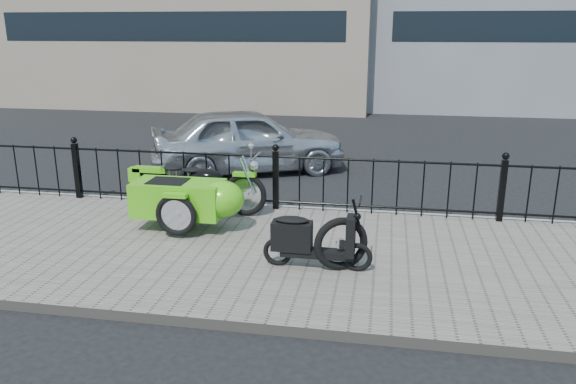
% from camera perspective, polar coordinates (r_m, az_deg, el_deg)
% --- Properties ---
extents(ground, '(120.00, 120.00, 0.00)m').
position_cam_1_polar(ground, '(8.08, -3.04, -5.29)').
color(ground, black).
rests_on(ground, ground).
extents(sidewalk, '(30.00, 3.80, 0.12)m').
position_cam_1_polar(sidewalk, '(7.61, -3.90, -6.24)').
color(sidewalk, '#696159').
rests_on(sidewalk, ground).
extents(curb, '(30.00, 0.10, 0.12)m').
position_cam_1_polar(curb, '(9.38, -1.06, -1.75)').
color(curb, gray).
rests_on(curb, ground).
extents(iron_fence, '(14.11, 0.11, 1.08)m').
position_cam_1_polar(iron_fence, '(9.10, -1.25, 1.13)').
color(iron_fence, black).
rests_on(iron_fence, sidewalk).
extents(motorcycle_sidecar, '(2.28, 1.47, 0.98)m').
position_cam_1_polar(motorcycle_sidecar, '(8.38, -9.56, -0.39)').
color(motorcycle_sidecar, black).
rests_on(motorcycle_sidecar, sidewalk).
extents(scooter, '(1.36, 0.40, 0.92)m').
position_cam_1_polar(scooter, '(6.89, 2.21, -4.95)').
color(scooter, black).
rests_on(scooter, sidewalk).
extents(spare_tire, '(0.67, 0.34, 0.68)m').
position_cam_1_polar(spare_tire, '(6.86, 5.40, -5.26)').
color(spare_tire, black).
rests_on(spare_tire, sidewalk).
extents(sedan_car, '(4.36, 3.15, 1.38)m').
position_cam_1_polar(sedan_car, '(11.95, -4.05, 5.30)').
color(sedan_car, '#B6B8BE').
rests_on(sedan_car, ground).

